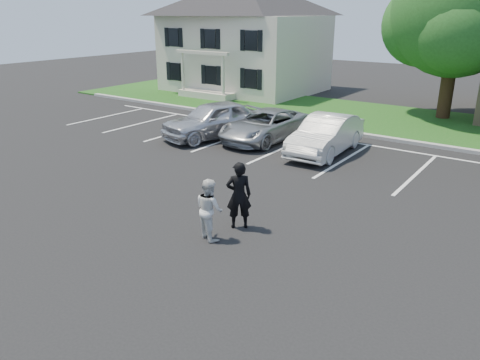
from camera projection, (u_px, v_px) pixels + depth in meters
name	position (u px, v px, depth m)	size (l,w,h in m)	color
ground_plane	(218.00, 236.00, 12.14)	(90.00, 90.00, 0.00)	black
curb	(379.00, 137.00, 21.32)	(40.00, 0.30, 0.15)	gray
grass_strip	(406.00, 122.00, 24.40)	(44.00, 8.00, 0.08)	#0D460D
stall_lines	(387.00, 160.00, 18.24)	(34.00, 5.36, 0.01)	silver
house	(245.00, 36.00, 33.23)	(10.30, 9.22, 7.60)	beige
tree	(460.00, 14.00, 23.53)	(7.80, 7.20, 8.80)	black
man_black_suit	(239.00, 195.00, 12.33)	(0.67, 0.44, 1.85)	black
man_white_shirt	(209.00, 209.00, 11.80)	(0.77, 0.60, 1.59)	silver
car_silver_west	(214.00, 120.00, 21.32)	(1.96, 4.88, 1.66)	silver
car_silver_minivan	(265.00, 125.00, 20.90)	(2.26, 4.90, 1.36)	#9A9CA1
car_white_sedan	(326.00, 135.00, 18.94)	(1.62, 4.66, 1.53)	silver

